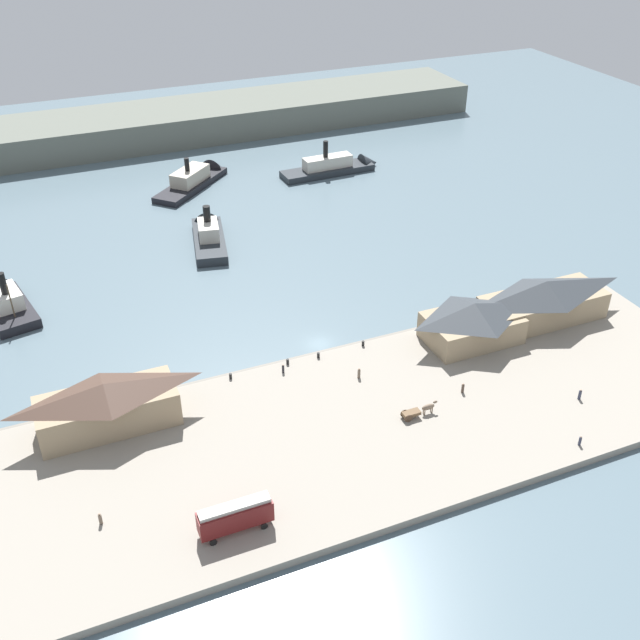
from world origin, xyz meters
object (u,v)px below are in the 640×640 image
pedestrian_near_west_shed (463,388)px  ferry_shed_customs_shed (543,300)px  ferry_shed_west_terminal (107,405)px  ferry_mid_harbor (198,177)px  pedestrian_at_waters_edge (580,395)px  street_tram (235,516)px  pedestrian_near_east_shed (580,441)px  ferry_shed_east_terminal (472,321)px  ferry_moored_east (338,166)px  mooring_post_center_east (318,355)px  mooring_post_east (288,362)px  ferry_moored_west (4,301)px  mooring_post_center_west (231,376)px  mooring_post_west (363,344)px  pedestrian_walking_west (283,369)px  horse_cart (418,411)px  ferry_approaching_west (208,233)px  pedestrian_standing_center (100,519)px  pedestrian_walking_east (359,373)px

pedestrian_near_west_shed → ferry_shed_customs_shed: bearing=27.7°
ferry_shed_west_terminal → ferry_mid_harbor: ferry_shed_west_terminal is taller
ferry_mid_harbor → pedestrian_at_waters_edge: bearing=-74.4°
street_tram → pedestrian_near_east_shed: (46.87, -3.83, -1.75)m
ferry_mid_harbor → ferry_shed_east_terminal: bearing=-74.9°
pedestrian_near_east_shed → pedestrian_at_waters_edge: pedestrian_at_waters_edge is taller
street_tram → ferry_moored_east: 117.18m
ferry_shed_west_terminal → pedestrian_near_east_shed: bearing=-26.5°
ferry_shed_customs_shed → ferry_moored_east: 77.57m
pedestrian_near_west_shed → mooring_post_center_east: (-16.13, 16.36, -0.32)m
mooring_post_east → ferry_moored_west: ferry_moored_west is taller
pedestrian_near_west_shed → mooring_post_center_west: 34.62m
ferry_shed_west_terminal → mooring_post_west: size_ratio=21.23×
mooring_post_east → ferry_shed_west_terminal: bearing=-171.9°
mooring_post_west → pedestrian_at_waters_edge: bearing=-46.7°
pedestrian_near_east_shed → mooring_post_west: pedestrian_near_east_shed is taller
ferry_moored_west → ferry_mid_harbor: ferry_moored_west is taller
mooring_post_center_west → pedestrian_walking_west: bearing=-11.9°
pedestrian_at_waters_edge → mooring_post_east: 43.57m
horse_cart → pedestrian_near_west_shed: horse_cart is taller
horse_cart → pedestrian_at_waters_edge: 24.14m
ferry_approaching_west → ferry_mid_harbor: size_ratio=0.94×
ferry_shed_customs_shed → street_tram: ferry_shed_customs_shed is taller
ferry_mid_harbor → pedestrian_near_east_shed: bearing=-78.6°
horse_cart → pedestrian_standing_center: size_ratio=3.22×
mooring_post_east → mooring_post_center_west: size_ratio=1.00×
street_tram → mooring_post_east: bearing=58.8°
ferry_shed_customs_shed → ferry_mid_harbor: size_ratio=0.96×
pedestrian_walking_west → pedestrian_near_west_shed: bearing=-33.3°
pedestrian_near_west_shed → ferry_mid_harbor: ferry_mid_harbor is taller
street_tram → mooring_post_center_east: (22.37, 28.35, -2.00)m
horse_cart → ferry_moored_east: (28.67, 91.60, -0.69)m
ferry_shed_west_terminal → ferry_approaching_west: size_ratio=0.89×
ferry_shed_east_terminal → ferry_mid_harbor: size_ratio=0.67×
pedestrian_walking_east → ferry_moored_east: (32.57, 80.33, -0.56)m
pedestrian_near_east_shed → ferry_moored_east: size_ratio=0.06×
pedestrian_standing_center → pedestrian_at_waters_edge: 67.89m
street_tram → pedestrian_standing_center: street_tram is taller
pedestrian_near_east_shed → pedestrian_walking_east: bearing=129.9°
horse_cart → pedestrian_walking_west: bearing=129.5°
ferry_moored_west → pedestrian_walking_east: bearing=-42.4°
pedestrian_near_east_shed → mooring_post_center_east: pedestrian_near_east_shed is taller
pedestrian_walking_east → pedestrian_near_east_shed: bearing=-50.1°
street_tram → mooring_post_west: street_tram is taller
ferry_shed_east_terminal → ferry_moored_east: 78.90m
pedestrian_standing_center → mooring_post_west: bearing=25.4°
mooring_post_west → horse_cart: bearing=-91.1°
horse_cart → ferry_mid_harbor: 98.36m
ferry_shed_customs_shed → street_tram: bearing=-158.6°
pedestrian_walking_east → pedestrian_at_waters_edge: 32.22m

